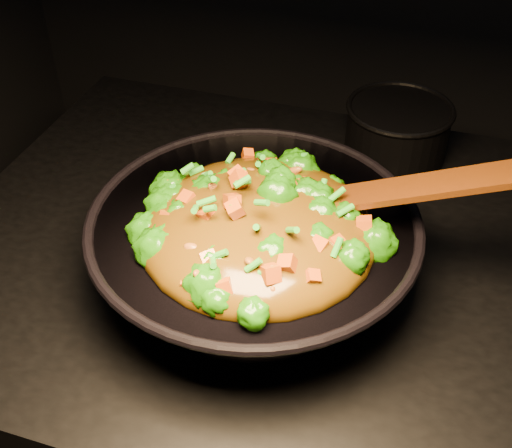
% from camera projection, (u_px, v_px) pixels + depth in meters
% --- Properties ---
extents(stovetop, '(1.20, 0.90, 0.90)m').
position_uv_depth(stovetop, '(288.00, 402.00, 1.37)').
color(stovetop, black).
rests_on(stovetop, ground).
extents(wok, '(0.57, 0.57, 0.13)m').
position_uv_depth(wok, '(254.00, 254.00, 0.97)').
color(wok, black).
rests_on(wok, stovetop).
extents(stir_fry, '(0.36, 0.36, 0.11)m').
position_uv_depth(stir_fry, '(258.00, 202.00, 0.86)').
color(stir_fry, '#227308').
rests_on(stir_fry, wok).
extents(spatula, '(0.34, 0.06, 0.14)m').
position_uv_depth(spatula, '(377.00, 194.00, 0.87)').
color(spatula, '#3B1208').
rests_on(spatula, wok).
extents(back_pot, '(0.23, 0.23, 0.11)m').
position_uv_depth(back_pot, '(397.00, 131.00, 1.25)').
color(back_pot, black).
rests_on(back_pot, stovetop).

